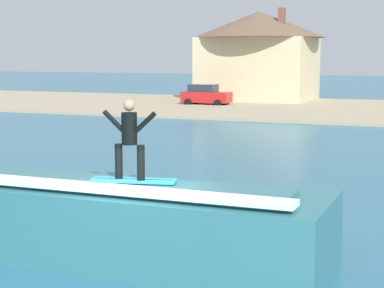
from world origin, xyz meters
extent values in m
plane|color=#2C6884|center=(0.00, 0.00, 0.00)|extent=(260.00, 260.00, 0.00)
cube|color=#31727B|center=(-0.71, 1.06, 0.80)|extent=(8.87, 2.85, 1.61)
cube|color=#31727B|center=(-0.71, 0.70, 1.70)|extent=(7.54, 1.28, 0.18)
cube|color=white|center=(-0.71, 0.13, 1.75)|extent=(7.98, 0.51, 0.12)
cube|color=#33A5CC|center=(-0.26, 0.70, 1.84)|extent=(1.80, 0.79, 0.06)
cube|color=black|center=(-0.26, 0.70, 1.86)|extent=(1.58, 0.41, 0.01)
cylinder|color=black|center=(-0.58, 0.65, 2.23)|extent=(0.16, 0.16, 0.72)
cylinder|color=black|center=(-0.07, 0.65, 2.23)|extent=(0.16, 0.16, 0.72)
cylinder|color=black|center=(-0.32, 0.65, 2.92)|extent=(0.32, 0.32, 0.66)
sphere|color=tan|center=(-0.32, 0.65, 3.40)|extent=(0.24, 0.24, 0.24)
cylinder|color=black|center=(-0.69, 0.65, 3.06)|extent=(0.48, 0.10, 0.44)
cylinder|color=black|center=(0.04, 0.65, 3.06)|extent=(0.48, 0.10, 0.44)
cube|color=tan|center=(0.00, 41.57, 0.08)|extent=(120.00, 22.49, 0.16)
cube|color=red|center=(-14.31, 41.74, 0.77)|extent=(4.15, 1.80, 0.90)
cube|color=#262D38|center=(-14.62, 41.74, 1.54)|extent=(2.28, 1.62, 0.64)
cylinder|color=black|center=(-12.96, 42.69, 0.32)|extent=(0.64, 0.22, 0.64)
cylinder|color=black|center=(-12.96, 40.79, 0.32)|extent=(0.64, 0.22, 0.64)
cylinder|color=black|center=(-15.66, 42.69, 0.32)|extent=(0.64, 0.22, 0.64)
cylinder|color=black|center=(-15.66, 40.79, 0.32)|extent=(0.64, 0.22, 0.64)
cube|color=beige|center=(-11.93, 49.29, 2.98)|extent=(9.98, 8.70, 5.96)
cone|color=brown|center=(-11.93, 49.29, 7.19)|extent=(12.38, 12.38, 2.46)
cube|color=brown|center=(-9.44, 47.98, 7.69)|extent=(0.60, 0.60, 1.80)
camera|label=1|loc=(5.87, -11.20, 4.41)|focal=61.66mm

